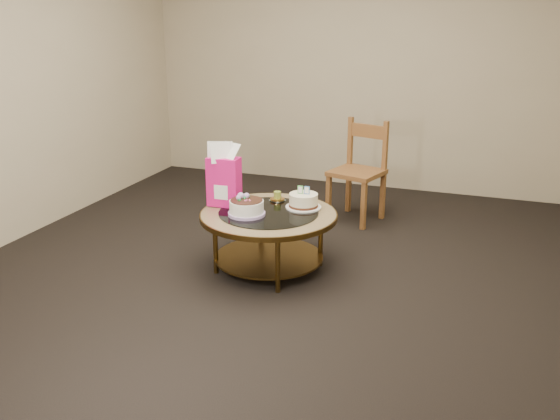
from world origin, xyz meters
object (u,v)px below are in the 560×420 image
(coffee_table, at_px, (269,222))
(gift_bag, at_px, (224,175))
(decorated_cake, at_px, (246,208))
(dining_chair, at_px, (359,171))
(cream_cake, at_px, (303,201))

(coffee_table, relative_size, gift_bag, 2.12)
(decorated_cake, xyz_separation_m, dining_chair, (0.49, 1.48, -0.04))
(coffee_table, xyz_separation_m, cream_cake, (0.21, 0.19, 0.13))
(cream_cake, distance_m, dining_chair, 1.19)
(cream_cake, bearing_deg, coffee_table, -141.95)
(coffee_table, distance_m, gift_bag, 0.49)
(decorated_cake, relative_size, dining_chair, 0.30)
(coffee_table, distance_m, dining_chair, 1.42)
(coffee_table, height_order, gift_bag, gift_bag)
(dining_chair, bearing_deg, cream_cake, -81.32)
(cream_cake, height_order, dining_chair, dining_chair)
(cream_cake, bearing_deg, gift_bag, -169.25)
(dining_chair, bearing_deg, gift_bag, -102.97)
(coffee_table, distance_m, cream_cake, 0.31)
(decorated_cake, bearing_deg, gift_bag, 147.91)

